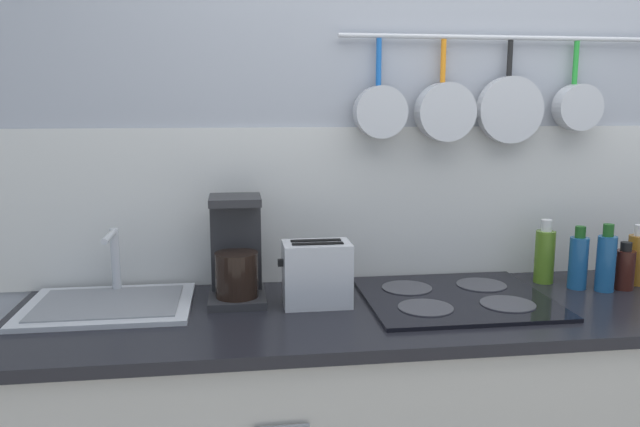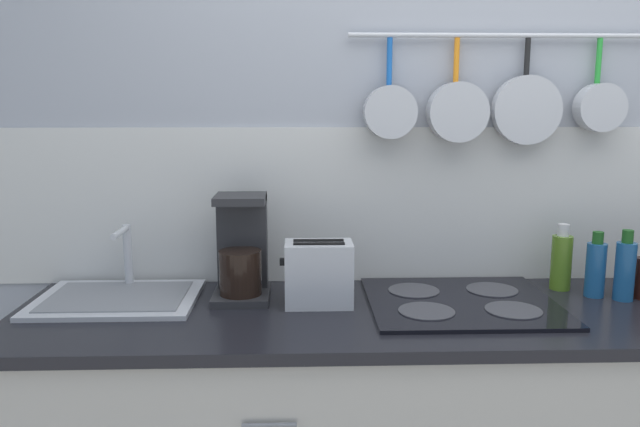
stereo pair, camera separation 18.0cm
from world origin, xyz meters
TOP-DOWN VIEW (x-y plane):
  - wall_back at (-0.00, 0.36)m, footprint 7.20×0.16m
  - countertop at (0.00, 0.00)m, footprint 3.06×0.64m
  - sink_basin at (-1.24, 0.12)m, footprint 0.49×0.38m
  - coffee_maker at (-0.86, 0.16)m, footprint 0.18×0.21m
  - toaster at (-0.62, 0.06)m, footprint 0.22×0.13m
  - cooktop at (-0.18, 0.05)m, footprint 0.57×0.51m
  - bottle_sesame_oil at (0.19, 0.20)m, footprint 0.07×0.07m
  - bottle_vinegar at (0.27, 0.12)m, footprint 0.06×0.06m
  - bottle_olive_oil at (0.34, 0.08)m, footprint 0.06×0.06m
  - bottle_dish_soap at (0.42, 0.09)m, footprint 0.07×0.07m
  - bottle_hot_sauce at (0.50, 0.13)m, footprint 0.07×0.07m

SIDE VIEW (x-z plane):
  - countertop at x=0.00m, z-range 0.88..0.92m
  - cooktop at x=-0.18m, z-range 0.92..0.93m
  - sink_basin at x=-1.24m, z-range 0.82..1.04m
  - bottle_dish_soap at x=0.42m, z-range 0.91..1.07m
  - bottle_hot_sauce at x=0.50m, z-range 0.90..1.11m
  - bottle_vinegar at x=0.27m, z-range 0.90..1.11m
  - bottle_sesame_oil at x=0.19m, z-range 0.90..1.12m
  - toaster at x=-0.62m, z-range 0.91..1.11m
  - bottle_olive_oil at x=0.34m, z-range 0.90..1.13m
  - coffee_maker at x=-0.86m, z-range 0.89..1.22m
  - wall_back at x=0.00m, z-range -0.02..2.58m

